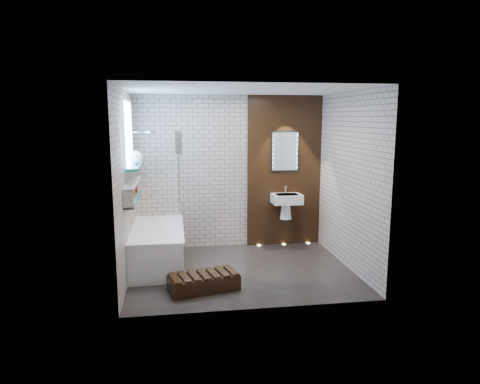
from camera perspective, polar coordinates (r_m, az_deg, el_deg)
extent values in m
plane|color=black|center=(6.46, 0.20, -10.33)|extent=(3.20, 3.20, 0.00)
cube|color=#A49182|center=(7.41, -1.34, 2.64)|extent=(3.20, 0.04, 2.60)
cube|color=#A49182|center=(4.88, 2.57, -1.12)|extent=(3.20, 0.04, 2.60)
cube|color=#A49182|center=(6.10, -14.81, 0.77)|extent=(0.04, 2.60, 2.60)
cube|color=#A49182|center=(6.58, 14.13, 1.43)|extent=(0.04, 2.60, 2.60)
plane|color=white|center=(6.08, 0.22, 13.35)|extent=(3.20, 3.20, 0.00)
cube|color=black|center=(7.56, 5.85, 2.73)|extent=(1.30, 0.06, 2.60)
cube|color=#7FADE0|center=(6.38, -14.62, 7.48)|extent=(0.03, 1.00, 0.90)
cube|color=teal|center=(6.41, -13.77, 3.30)|extent=(0.18, 1.00, 0.04)
cube|color=teal|center=(6.28, -13.94, -0.94)|extent=(0.14, 1.30, 0.03)
cube|color=#B2A899|center=(6.24, -14.03, 1.13)|extent=(0.14, 1.30, 0.03)
cube|color=#B2A899|center=(5.63, -14.56, -0.98)|extent=(0.14, 0.03, 0.26)
cube|color=#B2A899|center=(6.88, -13.52, 0.97)|extent=(0.14, 0.03, 0.26)
cube|color=white|center=(6.74, -10.83, -7.19)|extent=(0.75, 1.70, 0.55)
cube|color=white|center=(6.66, -10.91, -4.80)|extent=(0.79, 1.74, 0.03)
cylinder|color=silver|center=(7.35, -9.55, -2.79)|extent=(0.04, 0.04, 0.12)
cube|color=white|center=(6.95, -8.04, 1.90)|extent=(0.01, 0.78, 1.40)
cube|color=#282320|center=(6.71, -8.14, 6.51)|extent=(0.10, 0.26, 0.34)
cylinder|color=silver|center=(6.96, -11.77, 7.75)|extent=(0.18, 0.18, 0.02)
cube|color=white|center=(7.43, 6.19, -0.91)|extent=(0.50, 0.36, 0.16)
cone|color=white|center=(7.52, 6.07, -2.49)|extent=(0.20, 0.20, 0.28)
cylinder|color=silver|center=(7.50, 6.02, 0.35)|extent=(0.03, 0.03, 0.14)
cube|color=black|center=(7.49, 5.96, 5.35)|extent=(0.50, 0.02, 0.70)
cube|color=silver|center=(7.48, 5.98, 5.35)|extent=(0.45, 0.01, 0.65)
cube|color=black|center=(5.76, -4.81, -11.86)|extent=(0.96, 0.60, 0.20)
cylinder|color=#A56219|center=(6.35, -13.91, -0.09)|extent=(0.05, 0.05, 0.13)
cylinder|color=#A56219|center=(6.04, -14.16, -0.67)|extent=(0.06, 0.06, 0.11)
cylinder|color=maroon|center=(6.70, -13.64, 0.50)|extent=(0.06, 0.06, 0.14)
cylinder|color=maroon|center=(5.76, -14.42, -1.13)|extent=(0.05, 0.05, 0.12)
sphere|color=white|center=(6.48, -13.66, 4.44)|extent=(0.20, 0.20, 0.20)
cylinder|color=#FFD899|center=(7.66, 2.53, -7.04)|extent=(0.06, 0.06, 0.01)
cylinder|color=#FFD899|center=(7.76, 5.81, -6.87)|extent=(0.06, 0.06, 0.01)
cylinder|color=#FFD899|center=(7.88, 9.00, -6.67)|extent=(0.06, 0.06, 0.01)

